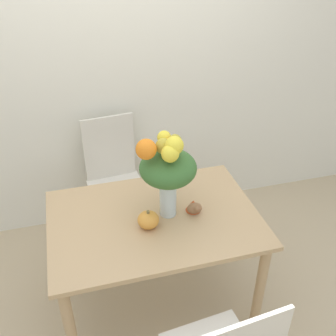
% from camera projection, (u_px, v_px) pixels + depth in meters
% --- Properties ---
extents(ground_plane, '(12.00, 12.00, 0.00)m').
position_uv_depth(ground_plane, '(156.00, 301.00, 2.72)').
color(ground_plane, tan).
extents(wall_back, '(8.00, 0.06, 2.70)m').
position_uv_depth(wall_back, '(118.00, 62.00, 2.86)').
color(wall_back, silver).
rests_on(wall_back, ground_plane).
extents(dining_table, '(1.23, 0.85, 0.76)m').
position_uv_depth(dining_table, '(154.00, 231.00, 2.37)').
color(dining_table, tan).
rests_on(dining_table, ground_plane).
extents(flower_vase, '(0.34, 0.33, 0.55)m').
position_uv_depth(flower_vase, '(167.00, 168.00, 2.16)').
color(flower_vase, silver).
rests_on(flower_vase, dining_table).
extents(pumpkin, '(0.12, 0.12, 0.11)m').
position_uv_depth(pumpkin, '(148.00, 220.00, 2.21)').
color(pumpkin, gold).
rests_on(pumpkin, dining_table).
extents(turkey_figurine, '(0.09, 0.12, 0.07)m').
position_uv_depth(turkey_figurine, '(194.00, 207.00, 2.33)').
color(turkey_figurine, '#936642').
rests_on(turkey_figurine, dining_table).
extents(dining_chair_near_window, '(0.46, 0.46, 1.00)m').
position_uv_depth(dining_chair_near_window, '(115.00, 180.00, 3.07)').
color(dining_chair_near_window, silver).
rests_on(dining_chair_near_window, ground_plane).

